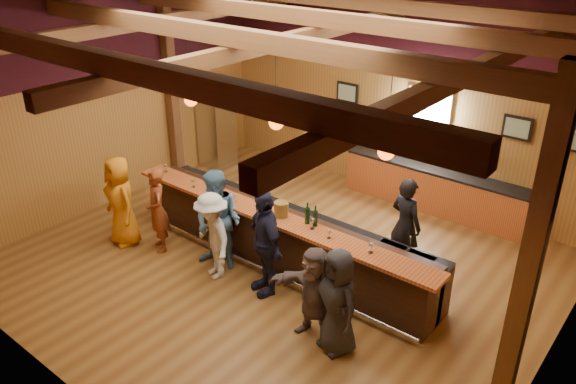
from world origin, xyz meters
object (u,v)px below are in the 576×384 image
Objects in this scene: back_bar_cabinet at (433,189)px; customer_brown at (314,293)px; customer_redvest at (157,210)px; bar_counter at (283,237)px; stainless_fridge at (217,131)px; customer_denim at (218,221)px; customer_white at (213,236)px; bartender at (405,224)px; customer_orange at (121,201)px; bottle_a at (315,218)px; customer_dark at (337,302)px; ice_bucket at (281,209)px; customer_navy at (265,243)px.

back_bar_cabinet is 4.86m from customer_brown.
bar_counter is at bearing 57.30° from customer_redvest.
customer_denim reaches higher than stainless_fridge.
customer_denim is (-0.80, -0.80, 0.40)m from bar_counter.
customer_redvest is at bearing -157.37° from customer_white.
customer_redvest is at bearing -60.28° from stainless_fridge.
bartender is (5.87, -1.25, -0.03)m from stainless_fridge.
customer_brown is at bearing -85.04° from back_bar_cabinet.
customer_orange reaches higher than bottle_a.
customer_denim is 0.34m from customer_white.
back_bar_cabinet is at bearing 120.30° from customer_dark.
stainless_fridge is at bearing 149.24° from bar_counter.
customer_dark is at bearing 27.03° from customer_redvest.
back_bar_cabinet is 15.34× the size of ice_bucket.
customer_white is at bearing -111.62° from back_bar_cabinet.
customer_dark is (4.12, -0.20, 0.00)m from customer_redvest.
ice_bucket is at bearing 16.87° from customer_denim.
bartender reaches higher than back_bar_cabinet.
bar_counter is at bearing -30.76° from stainless_fridge.
customer_navy is 1.07× the size of bartender.
stainless_fridge is 6.90× the size of ice_bucket.
customer_denim reaches higher than customer_brown.
stainless_fridge is at bearing 151.98° from bottle_a.
customer_dark is at bearing -22.32° from customer_denim.
customer_orange is at bearing 180.00° from customer_brown.
stainless_fridge is at bearing 147.69° from ice_bucket.
back_bar_cabinet is at bearing 90.97° from customer_white.
customer_dark is 0.94× the size of bartender.
customer_redvest is 3.08m from bottle_a.
customer_navy reaches higher than bartender.
customer_brown is 2.47m from bartender.
customer_brown is (0.42, -4.84, 0.27)m from back_bar_cabinet.
bartender reaches higher than customer_brown.
bar_counter is 0.78m from ice_bucket.
customer_navy is (1.12, -0.06, 0.01)m from customer_denim.
customer_denim is 0.99× the size of customer_navy.
bartender reaches higher than customer_dark.
back_bar_cabinet is 6.35m from customer_orange.
ice_bucket is at bearing -172.30° from bottle_a.
customer_orange is 0.96× the size of customer_denim.
customer_denim reaches higher than customer_dark.
back_bar_cabinet is 5.02m from customer_white.
bottle_a is at bearing -95.72° from back_bar_cabinet.
bar_counter is 3.43× the size of customer_denim.
bottle_a is at bearing 7.70° from ice_bucket.
customer_orange reaches higher than customer_brown.
customer_navy reaches higher than back_bar_cabinet.
customer_white is 0.97× the size of customer_dark.
back_bar_cabinet is 2.16× the size of customer_navy.
customer_orange is 1.17× the size of customer_brown.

